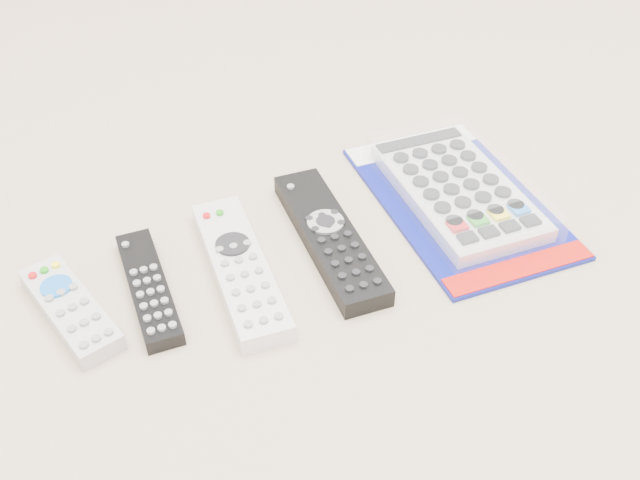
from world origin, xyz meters
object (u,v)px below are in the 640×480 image
remote_small_grey (70,309)px  remote_silver_dvd (240,268)px  remote_slim_black (149,288)px  remote_large_black (330,237)px  jumbo_remote_packaged (458,189)px

remote_small_grey → remote_silver_dvd: 0.18m
remote_slim_black → remote_large_black: 0.21m
remote_large_black → remote_slim_black: bearing=-178.4°
remote_slim_black → jumbo_remote_packaged: size_ratio=0.54×
remote_slim_black → remote_small_grey: bearing=-178.2°
remote_small_grey → remote_slim_black: 0.08m
remote_small_grey → jumbo_remote_packaged: size_ratio=0.49×
remote_silver_dvd → remote_slim_black: bearing=175.9°
remote_silver_dvd → remote_large_black: bearing=8.2°
remote_small_grey → remote_slim_black: remote_small_grey is taller
jumbo_remote_packaged → remote_small_grey: bearing=-176.6°
remote_slim_black → remote_silver_dvd: 0.10m
remote_large_black → remote_small_grey: bearing=-178.0°
remote_slim_black → jumbo_remote_packaged: 0.38m
remote_slim_black → remote_large_black: bearing=0.5°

